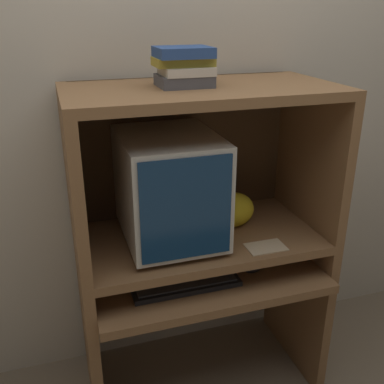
% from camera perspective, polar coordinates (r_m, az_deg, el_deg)
% --- Properties ---
extents(wall_back, '(6.00, 0.06, 2.60)m').
position_cam_1_polar(wall_back, '(1.97, -1.84, 13.32)').
color(wall_back, beige).
rests_on(wall_back, ground_plane).
extents(desk_base, '(1.00, 0.59, 0.61)m').
position_cam_1_polar(desk_base, '(2.01, 1.49, -14.88)').
color(desk_base, brown).
rests_on(desk_base, ground_plane).
extents(desk_monitor_shelf, '(1.00, 0.53, 0.14)m').
position_cam_1_polar(desk_monitor_shelf, '(1.87, 1.14, -6.18)').
color(desk_monitor_shelf, brown).
rests_on(desk_monitor_shelf, desk_base).
extents(hutch_upper, '(1.00, 0.53, 0.60)m').
position_cam_1_polar(hutch_upper, '(1.73, 0.89, 6.95)').
color(hutch_upper, brown).
rests_on(hutch_upper, desk_monitor_shelf).
extents(crt_monitor, '(0.36, 0.46, 0.43)m').
position_cam_1_polar(crt_monitor, '(1.73, -2.90, 0.62)').
color(crt_monitor, beige).
rests_on(crt_monitor, desk_monitor_shelf).
extents(keyboard, '(0.42, 0.14, 0.03)m').
position_cam_1_polar(keyboard, '(1.77, -0.87, -11.47)').
color(keyboard, black).
rests_on(keyboard, desk_base).
extents(mouse, '(0.08, 0.05, 0.03)m').
position_cam_1_polar(mouse, '(1.87, 7.60, -9.53)').
color(mouse, black).
rests_on(mouse, desk_base).
extents(snack_bag, '(0.18, 0.13, 0.15)m').
position_cam_1_polar(snack_bag, '(1.90, 5.25, -2.26)').
color(snack_bag, gold).
rests_on(snack_bag, desk_monitor_shelf).
extents(book_stack, '(0.20, 0.16, 0.14)m').
position_cam_1_polar(book_stack, '(1.64, -1.01, 15.62)').
color(book_stack, '#4C4C51').
rests_on(book_stack, hutch_upper).
extents(paper_card, '(0.15, 0.10, 0.00)m').
position_cam_1_polar(paper_card, '(1.77, 9.35, -6.91)').
color(paper_card, '#CCB28C').
rests_on(paper_card, desk_monitor_shelf).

